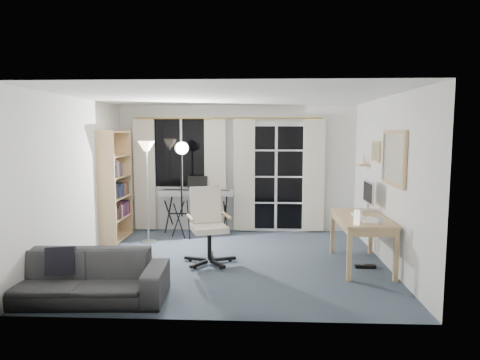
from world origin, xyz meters
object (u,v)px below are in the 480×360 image
(keyboard_piano, at_px, (197,193))
(office_chair, at_px, (207,218))
(monitor, at_px, (369,193))
(desk, at_px, (362,223))
(bookshelf, at_px, (113,188))
(torchiere_lamp, at_px, (147,161))
(sofa, at_px, (81,269))
(mug, at_px, (379,220))
(studio_light, at_px, (181,159))

(keyboard_piano, relative_size, office_chair, 1.26)
(monitor, bearing_deg, desk, -113.53)
(bookshelf, relative_size, keyboard_piano, 1.39)
(torchiere_lamp, xyz_separation_m, keyboard_piano, (0.74, 0.70, -0.64))
(bookshelf, height_order, torchiere_lamp, bookshelf)
(monitor, distance_m, sofa, 4.13)
(mug, bearing_deg, studio_light, 146.70)
(monitor, height_order, sofa, monitor)
(bookshelf, relative_size, studio_light, 1.09)
(bookshelf, height_order, office_chair, bookshelf)
(desk, relative_size, mug, 11.39)
(torchiere_lamp, xyz_separation_m, studio_light, (0.54, 0.27, 0.02))
(mug, bearing_deg, bookshelf, 156.00)
(torchiere_lamp, distance_m, mug, 3.87)
(torchiere_lamp, distance_m, studio_light, 0.61)
(torchiere_lamp, relative_size, monitor, 3.40)
(keyboard_piano, height_order, desk, keyboard_piano)
(studio_light, bearing_deg, sofa, -122.00)
(mug, height_order, sofa, mug)
(bookshelf, bearing_deg, keyboard_piano, 21.26)
(desk, height_order, mug, mug)
(desk, distance_m, mug, 0.53)
(desk, bearing_deg, mug, -78.62)
(bookshelf, distance_m, torchiere_lamp, 0.84)
(monitor, bearing_deg, mug, -95.74)
(studio_light, relative_size, sofa, 0.93)
(keyboard_piano, bearing_deg, monitor, -25.86)
(torchiere_lamp, height_order, mug, torchiere_lamp)
(sofa, bearing_deg, keyboard_piano, 72.60)
(mug, bearing_deg, monitor, 84.19)
(office_chair, relative_size, sofa, 0.58)
(keyboard_piano, height_order, monitor, monitor)
(office_chair, bearing_deg, studio_light, 95.77)
(sofa, bearing_deg, studio_light, 74.25)
(studio_light, bearing_deg, office_chair, -83.91)
(bookshelf, relative_size, monitor, 3.75)
(keyboard_piano, height_order, mug, keyboard_piano)
(studio_light, relative_size, monitor, 3.45)
(desk, bearing_deg, office_chair, 176.50)
(torchiere_lamp, xyz_separation_m, desk, (3.35, -1.14, -0.78))
(sofa, bearing_deg, monitor, 24.07)
(bookshelf, height_order, studio_light, bookshelf)
(keyboard_piano, relative_size, monitor, 2.70)
(office_chair, xyz_separation_m, mug, (2.31, -0.64, 0.12))
(bookshelf, distance_m, office_chair, 2.17)
(torchiere_lamp, distance_m, desk, 3.62)
(monitor, relative_size, mug, 4.39)
(mug, bearing_deg, desk, 101.31)
(torchiere_lamp, height_order, studio_light, torchiere_lamp)
(keyboard_piano, distance_m, studio_light, 0.81)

